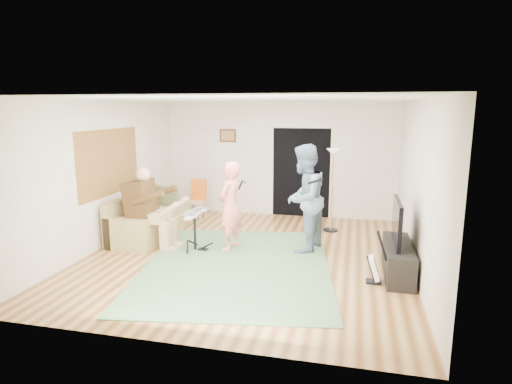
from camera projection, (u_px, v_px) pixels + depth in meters
floor at (248, 255)px, 7.58m from camera, size 6.00×6.00×0.00m
walls at (247, 180)px, 7.31m from camera, size 5.50×6.00×2.70m
ceiling at (247, 99)px, 7.05m from camera, size 6.00×6.00×0.00m
window_blinds at (109, 162)px, 8.08m from camera, size 0.00×2.05×2.05m
doorway at (301, 173)px, 10.11m from camera, size 2.10×0.00×2.10m
picture_frame at (228, 136)px, 10.34m from camera, size 0.42×0.03×0.32m
area_rug at (237, 265)px, 7.06m from camera, size 3.59×4.36×0.02m
sofa at (147, 222)px, 8.69m from camera, size 0.87×2.11×0.85m
drummer at (151, 216)px, 7.91m from camera, size 0.98×0.55×1.50m
drum_kit at (195, 233)px, 7.77m from camera, size 0.41×0.73×0.75m
singer at (230, 206)px, 7.75m from camera, size 0.51×0.66×1.62m
microphone at (241, 185)px, 7.63m from camera, size 0.06×0.06×0.24m
guitarist at (304, 199)px, 7.64m from camera, size 0.94×1.09×1.94m
guitar_held at (316, 180)px, 7.53m from camera, size 0.33×0.60×0.26m
guitar_spare at (375, 268)px, 6.33m from camera, size 0.29×0.26×0.81m
torchiere_lamp at (332, 175)px, 8.84m from camera, size 0.31×0.31×1.74m
dining_chair at (197, 205)px, 9.95m from camera, size 0.41×0.43×0.92m
tv_cabinet at (398, 260)px, 6.63m from camera, size 0.40×1.40×0.50m
television at (397, 222)px, 6.52m from camera, size 0.06×1.01×0.68m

